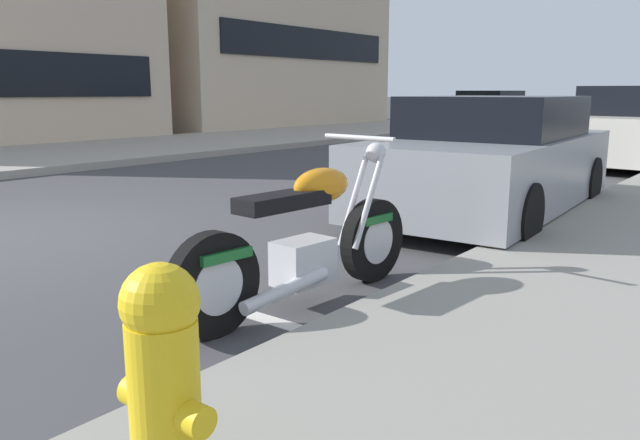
{
  "coord_description": "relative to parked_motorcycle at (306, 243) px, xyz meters",
  "views": [
    {
      "loc": [
        -2.75,
        -6.28,
        1.42
      ],
      "look_at": [
        0.53,
        -3.7,
        0.56
      ],
      "focal_mm": 35.28,
      "sensor_mm": 36.0,
      "label": 1
    }
  ],
  "objects": [
    {
      "name": "parked_motorcycle",
      "position": [
        0.0,
        0.0,
        0.0
      ],
      "size": [
        2.14,
        0.62,
        1.11
      ],
      "rotation": [
        0.0,
        0.0,
        -0.08
      ],
      "color": "black",
      "rests_on": "ground"
    },
    {
      "name": "sidewalk_far_curb",
      "position": [
        11.61,
        10.24,
        -0.36
      ],
      "size": [
        120.0,
        5.0,
        0.14
      ],
      "primitive_type": "cube",
      "color": "gray",
      "rests_on": "ground"
    },
    {
      "name": "parked_car_far_down_curb",
      "position": [
        10.11,
        0.13,
        0.29
      ],
      "size": [
        4.22,
        2.06,
        1.51
      ],
      "rotation": [
        0.0,
        0.0,
        -0.06
      ],
      "color": "beige",
      "rests_on": "ground"
    },
    {
      "name": "fire_hydrant",
      "position": [
        -2.05,
        -1.12,
        0.13
      ],
      "size": [
        0.24,
        0.36,
        0.79
      ],
      "color": "gold",
      "rests_on": "sidewalk_near_curb"
    },
    {
      "name": "parking_stall_stripe",
      "position": [
        -0.39,
        0.23,
        -0.42
      ],
      "size": [
        0.12,
        2.2,
        0.01
      ],
      "primitive_type": "cube",
      "color": "silver",
      "rests_on": "ground"
    },
    {
      "name": "parked_car_at_intersection",
      "position": [
        3.65,
        0.27,
        0.22
      ],
      "size": [
        4.13,
        2.0,
        1.36
      ],
      "rotation": [
        0.0,
        0.0,
        0.06
      ],
      "color": "gray",
      "rests_on": "ground"
    },
    {
      "name": "car_opposite_curb",
      "position": [
        19.15,
        6.99,
        0.25
      ],
      "size": [
        4.55,
        1.99,
        1.44
      ],
      "rotation": [
        0.0,
        0.0,
        3.12
      ],
      "color": "#236638",
      "rests_on": "ground"
    }
  ]
}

